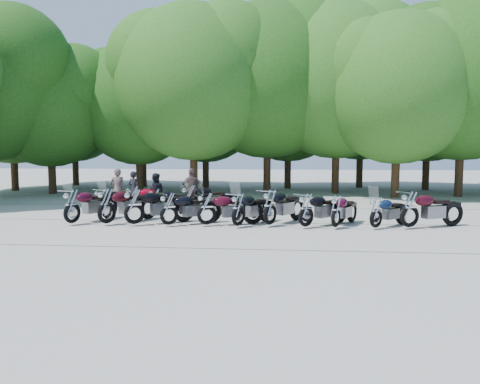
# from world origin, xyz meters

# --- Properties ---
(ground) EXTENTS (90.00, 90.00, 0.00)m
(ground) POSITION_xyz_m (0.00, 0.00, 0.00)
(ground) COLOR #9B958C
(ground) RESTS_ON ground
(tree_0) EXTENTS (7.50, 7.50, 9.21)m
(tree_0) POSITION_xyz_m (-15.42, 12.98, 5.45)
(tree_0) COLOR #3A2614
(tree_0) RESTS_ON ground
(tree_1) EXTENTS (6.97, 6.97, 8.55)m
(tree_1) POSITION_xyz_m (-12.04, 11.24, 5.06)
(tree_1) COLOR #3A2614
(tree_1) RESTS_ON ground
(tree_2) EXTENTS (7.31, 7.31, 8.97)m
(tree_2) POSITION_xyz_m (-7.25, 12.84, 5.31)
(tree_2) COLOR #3A2614
(tree_2) RESTS_ON ground
(tree_3) EXTENTS (8.70, 8.70, 10.67)m
(tree_3) POSITION_xyz_m (-3.57, 11.24, 6.32)
(tree_3) COLOR #3A2614
(tree_3) RESTS_ON ground
(tree_4) EXTENTS (9.13, 9.13, 11.20)m
(tree_4) POSITION_xyz_m (0.54, 13.09, 6.64)
(tree_4) COLOR #3A2614
(tree_4) RESTS_ON ground
(tree_5) EXTENTS (9.04, 9.04, 11.10)m
(tree_5) POSITION_xyz_m (4.61, 13.20, 6.57)
(tree_5) COLOR #3A2614
(tree_5) RESTS_ON ground
(tree_6) EXTENTS (8.00, 8.00, 9.82)m
(tree_6) POSITION_xyz_m (7.55, 10.82, 5.81)
(tree_6) COLOR #3A2614
(tree_6) RESTS_ON ground
(tree_7) EXTENTS (8.79, 8.79, 10.79)m
(tree_7) POSITION_xyz_m (11.20, 11.78, 6.39)
(tree_7) COLOR #3A2614
(tree_7) RESTS_ON ground
(tree_9) EXTENTS (7.59, 7.59, 9.32)m
(tree_9) POSITION_xyz_m (-13.53, 17.59, 5.52)
(tree_9) COLOR #3A2614
(tree_9) RESTS_ON ground
(tree_10) EXTENTS (7.78, 7.78, 9.55)m
(tree_10) POSITION_xyz_m (-8.29, 16.97, 5.66)
(tree_10) COLOR #3A2614
(tree_10) RESTS_ON ground
(tree_11) EXTENTS (7.56, 7.56, 9.28)m
(tree_11) POSITION_xyz_m (-3.76, 16.43, 5.49)
(tree_11) COLOR #3A2614
(tree_11) RESTS_ON ground
(tree_12) EXTENTS (7.88, 7.88, 9.67)m
(tree_12) POSITION_xyz_m (1.80, 16.47, 5.72)
(tree_12) COLOR #3A2614
(tree_12) RESTS_ON ground
(tree_13) EXTENTS (8.31, 8.31, 10.20)m
(tree_13) POSITION_xyz_m (6.69, 17.47, 6.04)
(tree_13) COLOR #3A2614
(tree_13) RESTS_ON ground
(tree_14) EXTENTS (8.02, 8.02, 9.84)m
(tree_14) POSITION_xyz_m (10.68, 16.09, 5.83)
(tree_14) COLOR #3A2614
(tree_14) RESTS_ON ground
(motorcycle_0) EXTENTS (1.65, 2.59, 1.41)m
(motorcycle_0) POSITION_xyz_m (-5.74, 0.34, 0.70)
(motorcycle_0) COLOR #380719
(motorcycle_0) RESTS_ON ground
(motorcycle_1) EXTENTS (2.05, 2.58, 1.45)m
(motorcycle_1) POSITION_xyz_m (-4.52, 0.41, 0.73)
(motorcycle_1) COLOR black
(motorcycle_1) RESTS_ON ground
(motorcycle_2) EXTENTS (2.52, 2.10, 1.44)m
(motorcycle_2) POSITION_xyz_m (-3.53, 0.37, 0.72)
(motorcycle_2) COLOR black
(motorcycle_2) RESTS_ON ground
(motorcycle_3) EXTENTS (2.26, 1.98, 1.31)m
(motorcycle_3) POSITION_xyz_m (-2.31, 0.35, 0.65)
(motorcycle_3) COLOR black
(motorcycle_3) RESTS_ON ground
(motorcycle_4) EXTENTS (2.41, 1.54, 1.31)m
(motorcycle_4) POSITION_xyz_m (-1.04, 0.50, 0.65)
(motorcycle_4) COLOR #3C0815
(motorcycle_4) RESTS_ON ground
(motorcycle_5) EXTENTS (1.80, 2.36, 1.32)m
(motorcycle_5) POSITION_xyz_m (0.05, 0.35, 0.66)
(motorcycle_5) COLOR black
(motorcycle_5) RESTS_ON ground
(motorcycle_6) EXTENTS (1.97, 2.57, 1.43)m
(motorcycle_6) POSITION_xyz_m (1.10, 0.65, 0.72)
(motorcycle_6) COLOR black
(motorcycle_6) RESTS_ON ground
(motorcycle_7) EXTENTS (2.18, 2.13, 1.32)m
(motorcycle_7) POSITION_xyz_m (2.30, 0.42, 0.66)
(motorcycle_7) COLOR black
(motorcycle_7) RESTS_ON ground
(motorcycle_8) EXTENTS (1.61, 2.29, 1.26)m
(motorcycle_8) POSITION_xyz_m (3.28, 0.43, 0.63)
(motorcycle_8) COLOR #40081F
(motorcycle_8) RESTS_ON ground
(motorcycle_9) EXTENTS (1.99, 1.96, 1.21)m
(motorcycle_9) POSITION_xyz_m (4.58, 0.45, 0.61)
(motorcycle_9) COLOR #0D1A3A
(motorcycle_9) RESTS_ON ground
(motorcycle_10) EXTENTS (2.60, 1.78, 1.42)m
(motorcycle_10) POSITION_xyz_m (5.69, 0.60, 0.71)
(motorcycle_10) COLOR black
(motorcycle_10) RESTS_ON ground
(motorcycle_11) EXTENTS (2.09, 1.52, 1.15)m
(motorcycle_11) POSITION_xyz_m (-5.82, 3.20, 0.58)
(motorcycle_11) COLOR black
(motorcycle_11) RESTS_ON ground
(motorcycle_12) EXTENTS (2.39, 1.56, 1.30)m
(motorcycle_12) POSITION_xyz_m (-4.48, 3.19, 0.65)
(motorcycle_12) COLOR maroon
(motorcycle_12) RESTS_ON ground
(motorcycle_13) EXTENTS (2.16, 1.44, 1.18)m
(motorcycle_13) POSITION_xyz_m (-3.61, 3.32, 0.59)
(motorcycle_13) COLOR black
(motorcycle_13) RESTS_ON ground
(motorcycle_14) EXTENTS (2.48, 1.87, 1.38)m
(motorcycle_14) POSITION_xyz_m (-2.15, 3.04, 0.69)
(motorcycle_14) COLOR black
(motorcycle_14) RESTS_ON ground
(rider_0) EXTENTS (0.73, 0.55, 1.82)m
(rider_0) POSITION_xyz_m (-5.51, 4.22, 0.91)
(rider_0) COLOR brown
(rider_0) RESTS_ON ground
(rider_1) EXTENTS (0.80, 0.63, 1.64)m
(rider_1) POSITION_xyz_m (-3.78, 3.91, 0.82)
(rider_1) COLOR black
(rider_1) RESTS_ON ground
(rider_2) EXTENTS (1.13, 0.70, 1.80)m
(rider_2) POSITION_xyz_m (-2.40, 4.80, 0.90)
(rider_2) COLOR brown
(rider_2) RESTS_ON ground
(rider_3) EXTENTS (0.71, 0.60, 1.65)m
(rider_3) POSITION_xyz_m (-5.09, 5.13, 0.83)
(rider_3) COLOR black
(rider_3) RESTS_ON ground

